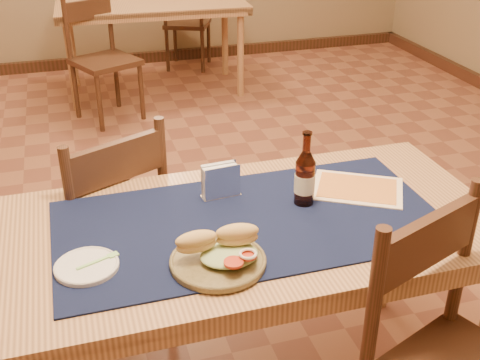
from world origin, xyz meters
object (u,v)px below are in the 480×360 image
object	(u,v)px
back_table	(152,12)
main_table	(249,244)
sandwich_plate	(220,255)
chair_main_far	(104,227)
beer_bottle	(305,177)
napkin_holder	(221,182)

from	to	relation	value
back_table	main_table	bearing A→B (deg)	-94.10
back_table	sandwich_plate	distance (m)	3.64
main_table	chair_main_far	world-z (taller)	chair_main_far
beer_bottle	sandwich_plate	bearing A→B (deg)	-144.75
main_table	chair_main_far	size ratio (longest dim) A/B	1.70
sandwich_plate	beer_bottle	world-z (taller)	beer_bottle
napkin_holder	sandwich_plate	bearing A→B (deg)	-105.26
napkin_holder	back_table	bearing A→B (deg)	84.91
back_table	napkin_holder	xyz separation A→B (m)	(-0.29, -3.25, 0.14)
chair_main_far	beer_bottle	xyz separation A→B (m)	(0.63, -0.47, 0.36)
chair_main_far	sandwich_plate	bearing A→B (deg)	-68.55
back_table	beer_bottle	xyz separation A→B (m)	(-0.04, -3.37, 0.18)
chair_main_far	beer_bottle	distance (m)	0.87
main_table	napkin_holder	bearing A→B (deg)	103.72
sandwich_plate	napkin_holder	bearing A→B (deg)	74.74
chair_main_far	napkin_holder	size ratio (longest dim) A/B	6.94
beer_bottle	main_table	bearing A→B (deg)	-164.41
chair_main_far	napkin_holder	distance (m)	0.61
main_table	napkin_holder	size ratio (longest dim) A/B	11.77
sandwich_plate	main_table	bearing A→B (deg)	52.85
back_table	beer_bottle	bearing A→B (deg)	-90.66
sandwich_plate	napkin_holder	size ratio (longest dim) A/B	2.00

